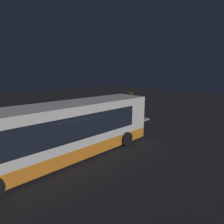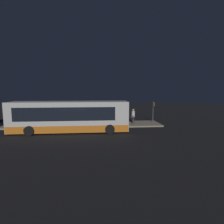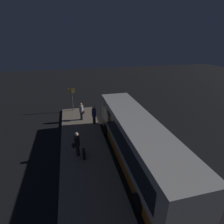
{
  "view_description": "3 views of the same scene",
  "coord_description": "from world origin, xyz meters",
  "px_view_note": "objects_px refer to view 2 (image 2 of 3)",
  "views": [
    {
      "loc": [
        -4.68,
        -8.58,
        4.8
      ],
      "look_at": [
        3.86,
        0.66,
        1.94
      ],
      "focal_mm": 28.0,
      "sensor_mm": 36.0,
      "label": 1
    },
    {
      "loc": [
        2.24,
        -17.8,
        4.23
      ],
      "look_at": [
        3.86,
        0.66,
        1.94
      ],
      "focal_mm": 28.0,
      "sensor_mm": 36.0,
      "label": 2
    },
    {
      "loc": [
        -9.78,
        4.0,
        7.94
      ],
      "look_at": [
        3.86,
        0.66,
        1.94
      ],
      "focal_mm": 28.0,
      "sensor_mm": 36.0,
      "label": 3
    }
  ],
  "objects_px": {
    "passenger_waiting": "(133,116)",
    "passenger_with_bags": "(124,117)",
    "passenger_boarding": "(85,115)",
    "sign_post": "(153,109)",
    "bus_lead": "(69,117)",
    "suitcase": "(81,121)"
  },
  "relations": [
    {
      "from": "passenger_waiting",
      "to": "passenger_with_bags",
      "type": "relative_size",
      "value": 0.99
    },
    {
      "from": "passenger_boarding",
      "to": "passenger_waiting",
      "type": "height_order",
      "value": "passenger_boarding"
    },
    {
      "from": "passenger_boarding",
      "to": "sign_post",
      "type": "xyz_separation_m",
      "value": [
        8.64,
        0.0,
        0.66
      ]
    },
    {
      "from": "bus_lead",
      "to": "suitcase",
      "type": "bearing_deg",
      "value": 75.59
    },
    {
      "from": "bus_lead",
      "to": "passenger_boarding",
      "type": "height_order",
      "value": "bus_lead"
    },
    {
      "from": "passenger_boarding",
      "to": "sign_post",
      "type": "bearing_deg",
      "value": -16.98
    },
    {
      "from": "passenger_boarding",
      "to": "suitcase",
      "type": "relative_size",
      "value": 1.94
    },
    {
      "from": "passenger_with_bags",
      "to": "sign_post",
      "type": "relative_size",
      "value": 0.7
    },
    {
      "from": "passenger_waiting",
      "to": "sign_post",
      "type": "xyz_separation_m",
      "value": [
        2.75,
        0.79,
        0.7
      ]
    },
    {
      "from": "passenger_waiting",
      "to": "sign_post",
      "type": "height_order",
      "value": "sign_post"
    },
    {
      "from": "passenger_with_bags",
      "to": "sign_post",
      "type": "distance_m",
      "value": 4.48
    },
    {
      "from": "bus_lead",
      "to": "passenger_with_bags",
      "type": "distance_m",
      "value": 6.31
    },
    {
      "from": "passenger_with_bags",
      "to": "suitcase",
      "type": "bearing_deg",
      "value": 174.37
    },
    {
      "from": "passenger_waiting",
      "to": "suitcase",
      "type": "xyz_separation_m",
      "value": [
        -6.35,
        0.38,
        -0.62
      ]
    },
    {
      "from": "passenger_waiting",
      "to": "sign_post",
      "type": "bearing_deg",
      "value": -139.07
    },
    {
      "from": "bus_lead",
      "to": "passenger_with_bags",
      "type": "height_order",
      "value": "bus_lead"
    },
    {
      "from": "bus_lead",
      "to": "passenger_waiting",
      "type": "distance_m",
      "value": 7.88
    },
    {
      "from": "passenger_boarding",
      "to": "passenger_waiting",
      "type": "bearing_deg",
      "value": -24.57
    },
    {
      "from": "passenger_with_bags",
      "to": "passenger_boarding",
      "type": "bearing_deg",
      "value": 168.44
    },
    {
      "from": "passenger_with_bags",
      "to": "passenger_waiting",
      "type": "bearing_deg",
      "value": 51.12
    },
    {
      "from": "bus_lead",
      "to": "suitcase",
      "type": "xyz_separation_m",
      "value": [
        0.89,
        3.46,
        -1.02
      ]
    },
    {
      "from": "passenger_waiting",
      "to": "suitcase",
      "type": "distance_m",
      "value": 6.4
    }
  ]
}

